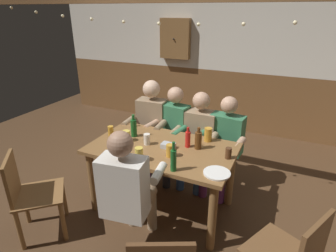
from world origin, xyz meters
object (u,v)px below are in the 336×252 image
condiment_caddy (168,146)px  pint_glass_2 (228,153)px  bottle_2 (188,139)px  pint_glass_6 (110,131)px  bottle_3 (198,140)px  pint_glass_0 (139,154)px  person_0 (150,123)px  plate_0 (217,173)px  wall_dart_cabinet (175,39)px  bottle_0 (173,159)px  pint_glass_3 (208,135)px  bottle_1 (134,127)px  pint_glass_1 (170,151)px  dining_table (162,157)px  person_1 (172,130)px  person_3 (224,141)px  pint_glass_4 (147,139)px  table_candle (134,123)px  chair_empty_near_left (30,193)px  person_4 (128,188)px  person_2 (198,135)px  pint_glass_5 (126,136)px

condiment_caddy → pint_glass_2: pint_glass_2 is taller
bottle_2 → pint_glass_6: bottle_2 is taller
bottle_3 → pint_glass_0: 0.64m
person_0 → plate_0: (1.16, -0.93, 0.08)m
pint_glass_2 → wall_dart_cabinet: bearing=123.6°
bottle_0 → bottle_3: 0.50m
pint_glass_2 → bottle_0: bearing=-132.8°
condiment_caddy → pint_glass_3: 0.46m
pint_glass_0 → pint_glass_2: pint_glass_0 is taller
person_0 → bottle_1: person_0 is taller
pint_glass_1 → wall_dart_cabinet: size_ratio=0.18×
dining_table → bottle_3: (0.35, 0.12, 0.22)m
bottle_2 → bottle_3: size_ratio=0.93×
bottle_0 → pint_glass_3: size_ratio=1.85×
person_1 → pint_glass_0: (0.11, -1.01, 0.18)m
plate_0 → pint_glass_1: pint_glass_1 is taller
person_3 → pint_glass_2: 0.66m
bottle_3 → pint_glass_0: (-0.43, -0.47, -0.03)m
person_0 → pint_glass_1: size_ratio=9.98×
person_0 → wall_dart_cabinet: bearing=-81.2°
condiment_caddy → pint_glass_4: bearing=-174.5°
person_3 → bottle_0: 1.08m
pint_glass_2 → pint_glass_6: pint_glass_6 is taller
table_candle → wall_dart_cabinet: bearing=100.0°
chair_empty_near_left → condiment_caddy: chair_empty_near_left is taller
person_4 → pint_glass_2: 1.01m
person_0 → person_2: bearing=175.9°
pint_glass_4 → plate_0: bearing=-16.8°
person_4 → plate_0: person_4 is taller
condiment_caddy → pint_glass_3: (0.32, 0.33, 0.05)m
plate_0 → bottle_1: 1.13m
person_3 → pint_glass_4: 0.96m
bottle_0 → chair_empty_near_left: bearing=-157.7°
person_1 → pint_glass_1: person_1 is taller
bottle_0 → condiment_caddy: bearing=120.3°
chair_empty_near_left → bottle_0: size_ratio=3.12×
person_0 → pint_glass_0: person_0 is taller
person_3 → person_4: bearing=75.4°
person_4 → bottle_3: person_4 is taller
condiment_caddy → pint_glass_1: (0.09, -0.16, 0.04)m
person_3 → plate_0: bearing=106.5°
table_candle → pint_glass_2: bearing=-13.9°
person_1 → person_2: size_ratio=1.02×
plate_0 → pint_glass_6: pint_glass_6 is taller
pint_glass_2 → wall_dart_cabinet: wall_dart_cabinet is taller
table_candle → bottle_2: bearing=-17.0°
plate_0 → pint_glass_4: (-0.83, 0.25, 0.05)m
condiment_caddy → plate_0: bearing=-24.9°
bottle_0 → pint_glass_5: bearing=154.3°
bottle_1 → table_candle: bearing=121.0°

